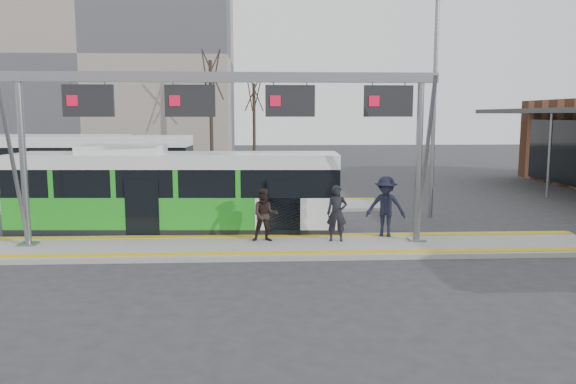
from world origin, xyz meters
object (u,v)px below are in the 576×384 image
at_px(gantry, 229,108).
at_px(passenger_b, 265,215).
at_px(hero_bus, 176,193).
at_px(passenger_a, 337,213).
at_px(passenger_c, 386,206).

height_order(gantry, passenger_b, gantry).
bearing_deg(hero_bus, passenger_b, -32.61).
bearing_deg(hero_bus, passenger_a, -20.05).
bearing_deg(hero_bus, passenger_c, -10.23).
xyz_separation_m(passenger_a, passenger_b, (-2.25, 0.07, -0.05)).
height_order(gantry, passenger_a, gantry).
distance_m(hero_bus, passenger_c, 7.19).
bearing_deg(passenger_a, gantry, -172.01).
relative_size(passenger_a, passenger_b, 1.06).
distance_m(hero_bus, passenger_a, 5.78).
bearing_deg(passenger_c, passenger_a, -143.85).
bearing_deg(passenger_c, gantry, -155.59).
relative_size(passenger_a, passenger_c, 0.90).
xyz_separation_m(passenger_b, passenger_c, (3.94, 0.54, 0.15)).
bearing_deg(gantry, passenger_a, 1.99).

